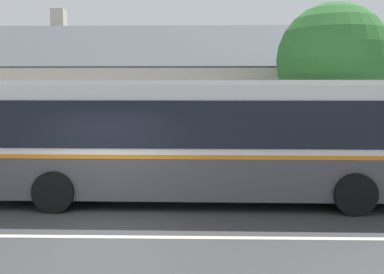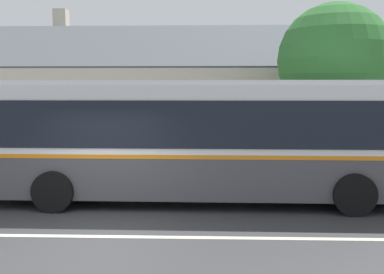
{
  "view_description": "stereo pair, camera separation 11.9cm",
  "coord_description": "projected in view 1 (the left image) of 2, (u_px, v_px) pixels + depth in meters",
  "views": [
    {
      "loc": [
        2.2,
        -8.21,
        2.93
      ],
      "look_at": [
        1.91,
        4.36,
        1.52
      ],
      "focal_mm": 40.0,
      "sensor_mm": 36.0,
      "label": 1
    },
    {
      "loc": [
        2.32,
        -8.2,
        2.93
      ],
      "look_at": [
        1.91,
        4.36,
        1.52
      ],
      "focal_mm": 40.0,
      "sensor_mm": 36.0,
      "label": 2
    }
  ],
  "objects": [
    {
      "name": "sidewalk_far",
      "position": [
        137.0,
        174.0,
        14.48
      ],
      "size": [
        60.0,
        3.0,
        0.15
      ],
      "primitive_type": "cube",
      "color": "#ADAAA3",
      "rests_on": "ground"
    },
    {
      "name": "ground_plane",
      "position": [
        91.0,
        237.0,
        8.53
      ],
      "size": [
        300.0,
        300.0,
        0.0
      ],
      "primitive_type": "plane",
      "color": "#38383A"
    },
    {
      "name": "community_building",
      "position": [
        190.0,
        106.0,
        22.56
      ],
      "size": [
        26.64,
        10.37,
        7.25
      ],
      "color": "beige",
      "rests_on": "ground"
    },
    {
      "name": "lane_divider_stripe",
      "position": [
        91.0,
        237.0,
        8.53
      ],
      "size": [
        60.0,
        0.16,
        0.01
      ],
      "primitive_type": "cube",
      "color": "beige",
      "rests_on": "ground"
    },
    {
      "name": "street_tree_primary",
      "position": [
        335.0,
        65.0,
        15.02
      ],
      "size": [
        3.92,
        3.92,
        5.9
      ],
      "color": "#4C3828",
      "rests_on": "ground"
    },
    {
      "name": "transit_bus",
      "position": [
        196.0,
        137.0,
        11.18
      ],
      "size": [
        12.24,
        2.86,
        3.14
      ],
      "color": "#47474C",
      "rests_on": "ground"
    }
  ]
}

